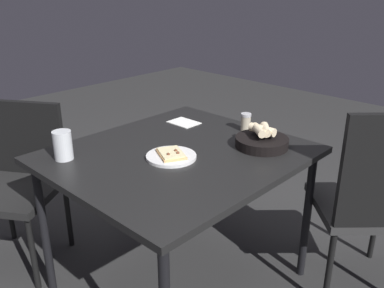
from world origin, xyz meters
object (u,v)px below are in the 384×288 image
(dining_table, at_px, (178,164))
(pizza_plate, at_px, (171,156))
(bread_basket, at_px, (262,140))
(chair_near, at_px, (20,173))
(beer_glass, at_px, (63,147))
(pepper_shaker, at_px, (246,123))
(chair_far, at_px, (372,196))

(dining_table, relative_size, pizza_plate, 4.89)
(bread_basket, height_order, chair_near, chair_near)
(pizza_plate, height_order, beer_glass, beer_glass)
(beer_glass, xyz_separation_m, pepper_shaker, (0.36, 0.85, -0.02))
(dining_table, bearing_deg, chair_far, 38.52)
(pepper_shaker, bearing_deg, beer_glass, -113.03)
(bread_basket, distance_m, chair_far, 0.56)
(dining_table, relative_size, pepper_shaker, 11.68)
(beer_glass, height_order, chair_far, chair_far)
(chair_near, relative_size, chair_far, 0.89)
(bread_basket, relative_size, chair_near, 0.29)
(pepper_shaker, bearing_deg, pizza_plate, -92.71)
(beer_glass, relative_size, chair_near, 0.15)
(pizza_plate, bearing_deg, beer_glass, -135.23)
(dining_table, distance_m, pepper_shaker, 0.46)
(beer_glass, height_order, pepper_shaker, beer_glass)
(pizza_plate, bearing_deg, dining_table, 111.04)
(beer_glass, relative_size, chair_far, 0.13)
(chair_near, bearing_deg, dining_table, 27.43)
(dining_table, xyz_separation_m, beer_glass, (-0.31, -0.40, 0.12))
(dining_table, distance_m, chair_near, 0.91)
(chair_far, bearing_deg, dining_table, -141.48)
(pizza_plate, relative_size, chair_near, 0.26)
(chair_far, bearing_deg, pizza_plate, -137.11)
(beer_glass, distance_m, pepper_shaker, 0.93)
(dining_table, height_order, pizza_plate, pizza_plate)
(bread_basket, xyz_separation_m, chair_far, (0.46, 0.24, -0.22))
(dining_table, bearing_deg, bread_basket, 52.82)
(dining_table, relative_size, bread_basket, 4.39)
(bread_basket, bearing_deg, pizza_plate, -119.07)
(pizza_plate, distance_m, chair_far, 0.95)
(pepper_shaker, bearing_deg, bread_basket, -33.62)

